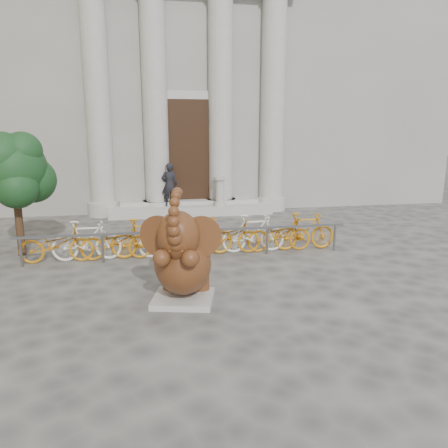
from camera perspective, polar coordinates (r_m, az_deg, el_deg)
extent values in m
plane|color=#474442|center=(7.54, 3.71, -12.33)|extent=(80.00, 80.00, 0.00)
cube|color=gray|center=(21.89, -6.28, 19.77)|extent=(22.00, 10.00, 12.00)
cube|color=black|center=(16.66, -4.64, 9.40)|extent=(2.40, 0.16, 4.00)
cylinder|color=#A8A59E|center=(16.52, -16.19, 14.84)|extent=(0.90, 0.90, 8.00)
cylinder|color=#A8A59E|center=(16.46, -9.01, 15.18)|extent=(0.90, 0.90, 8.00)
cylinder|color=#A8A59E|center=(16.71, -0.45, 15.28)|extent=(0.90, 0.90, 8.00)
cylinder|color=#A8A59E|center=(17.17, 6.37, 15.13)|extent=(0.90, 0.90, 8.00)
cube|color=#A8A59E|center=(16.39, -4.32, 1.89)|extent=(6.00, 1.20, 0.36)
cube|color=#A8A59E|center=(8.26, -5.35, -9.69)|extent=(1.29, 1.21, 0.11)
ellipsoid|color=black|center=(8.34, -5.16, -6.65)|extent=(1.09, 1.06, 0.70)
ellipsoid|color=black|center=(8.05, -5.42, -5.10)|extent=(1.32, 1.52, 1.13)
cylinder|color=black|center=(8.58, -6.95, -7.45)|extent=(0.39, 0.39, 0.28)
cylinder|color=black|center=(8.50, -3.02, -7.57)|extent=(0.39, 0.39, 0.28)
cylinder|color=black|center=(7.61, -7.73, -4.47)|extent=(0.41, 0.69, 0.43)
cylinder|color=black|center=(7.54, -4.15, -4.55)|extent=(0.41, 0.69, 0.43)
ellipsoid|color=black|center=(7.51, -5.96, -1.56)|extent=(0.88, 0.85, 0.87)
cylinder|color=black|center=(7.71, -8.51, -1.59)|extent=(0.66, 0.44, 0.74)
cylinder|color=black|center=(7.60, -3.04, -1.68)|extent=(0.74, 0.11, 0.74)
cone|color=beige|center=(7.37, -7.20, -3.26)|extent=(0.08, 0.25, 0.12)
cone|color=beige|center=(7.33, -5.19, -3.30)|extent=(0.19, 0.25, 0.12)
cube|color=slate|center=(10.71, -4.79, -0.89)|extent=(8.12, 0.06, 0.06)
cylinder|color=slate|center=(11.12, -25.00, -3.39)|extent=(0.06, 0.06, 0.70)
cylinder|color=slate|center=(10.80, -15.55, -3.12)|extent=(0.06, 0.06, 0.70)
cylinder|color=slate|center=(10.80, -4.76, -2.70)|extent=(0.06, 0.06, 0.70)
cylinder|color=slate|center=(11.17, 5.67, -2.20)|extent=(0.06, 0.06, 0.70)
cylinder|color=slate|center=(11.80, 14.24, -1.74)|extent=(0.06, 0.06, 0.70)
imported|color=orange|center=(11.15, -21.05, -2.21)|extent=(1.70, 0.50, 1.00)
imported|color=silver|center=(11.04, -17.52, -2.09)|extent=(1.66, 0.47, 1.00)
imported|color=orange|center=(10.98, -13.93, -1.96)|extent=(1.70, 0.50, 1.00)
imported|color=orange|center=(10.95, -10.32, -1.83)|extent=(1.66, 0.47, 1.00)
imported|color=silver|center=(10.97, -6.70, -1.68)|extent=(1.70, 0.50, 1.00)
imported|color=orange|center=(11.04, -3.12, -1.53)|extent=(1.66, 0.47, 1.00)
imported|color=orange|center=(11.14, 0.42, -1.38)|extent=(1.70, 0.50, 1.00)
imported|color=silver|center=(11.29, 3.87, -1.23)|extent=(1.66, 0.47, 1.00)
imported|color=orange|center=(11.48, 7.22, -1.07)|extent=(1.70, 0.50, 1.00)
imported|color=orange|center=(11.70, 10.45, -0.92)|extent=(1.66, 0.47, 1.00)
cylinder|color=#332114|center=(12.05, -25.22, 0.62)|extent=(0.19, 0.19, 1.88)
sphere|color=#113313|center=(11.89, -25.77, 6.55)|extent=(1.57, 1.57, 1.57)
sphere|color=#113313|center=(12.03, -23.70, 5.29)|extent=(1.15, 1.15, 1.15)
sphere|color=#113313|center=(12.24, -26.79, 5.60)|extent=(1.05, 1.05, 1.05)
sphere|color=#113313|center=(11.60, -25.48, 4.38)|extent=(1.05, 1.05, 1.05)
sphere|color=#113313|center=(11.71, -26.93, 7.92)|extent=(1.15, 1.15, 1.15)
sphere|color=#113313|center=(11.70, -24.85, 8.62)|extent=(0.94, 0.94, 0.94)
imported|color=black|center=(16.07, -7.13, 5.12)|extent=(0.58, 0.38, 1.58)
cylinder|color=#A8A59E|center=(16.20, -0.55, 2.68)|extent=(0.44, 0.44, 0.13)
cylinder|color=#A8A59E|center=(16.14, -0.55, 4.17)|extent=(0.30, 0.30, 0.98)
cylinder|color=#A8A59E|center=(16.07, -0.56, 6.01)|extent=(0.44, 0.44, 0.11)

